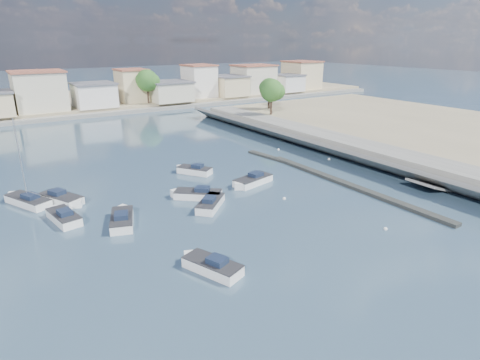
# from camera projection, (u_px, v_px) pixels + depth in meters

# --- Properties ---
(ground) EXTENTS (400.00, 400.00, 0.00)m
(ground) POSITION_uv_depth(u_px,v_px,m) (179.00, 142.00, 65.88)
(ground) COLOR #2B4657
(ground) RESTS_ON ground
(seawall_walkway) EXTENTS (5.00, 90.00, 1.80)m
(seawall_walkway) POSITION_uv_depth(u_px,v_px,m) (390.00, 157.00, 53.87)
(seawall_walkway) COLOR slate
(seawall_walkway) RESTS_ON ground
(seawall_embankment) EXTENTS (49.65, 90.00, 2.90)m
(seawall_embankment) POSITION_uv_depth(u_px,v_px,m) (476.00, 137.00, 65.08)
(seawall_embankment) COLOR slate
(seawall_embankment) RESTS_ON ground
(breakwater) EXTENTS (2.00, 31.02, 0.35)m
(breakwater) POSITION_uv_depth(u_px,v_px,m) (330.00, 178.00, 47.85)
(breakwater) COLOR black
(breakwater) RESTS_ON ground
(far_shore_land) EXTENTS (160.00, 40.00, 1.40)m
(far_shore_land) POSITION_uv_depth(u_px,v_px,m) (95.00, 100.00, 106.68)
(far_shore_land) COLOR gray
(far_shore_land) RESTS_ON ground
(far_shore_quay) EXTENTS (160.00, 2.50, 0.80)m
(far_shore_quay) POSITION_uv_depth(u_px,v_px,m) (120.00, 112.00, 90.21)
(far_shore_quay) COLOR slate
(far_shore_quay) RESTS_ON ground
(far_town) EXTENTS (113.01, 12.80, 8.35)m
(far_town) POSITION_uv_depth(u_px,v_px,m) (154.00, 87.00, 98.94)
(far_town) COLOR beige
(far_town) RESTS_ON far_shore_land
(shore_trees) EXTENTS (74.56, 38.32, 7.92)m
(shore_trees) POSITION_uv_depth(u_px,v_px,m) (158.00, 85.00, 90.34)
(shore_trees) COLOR #38281E
(shore_trees) RESTS_ON ground
(motorboat_a) EXTENTS (3.25, 4.97, 1.48)m
(motorboat_a) POSITION_uv_depth(u_px,v_px,m) (210.00, 266.00, 28.87)
(motorboat_a) COLOR white
(motorboat_a) RESTS_ON ground
(motorboat_b) EXTENTS (3.37, 5.28, 1.48)m
(motorboat_b) POSITION_uv_depth(u_px,v_px,m) (122.00, 219.00, 36.43)
(motorboat_b) COLOR white
(motorboat_b) RESTS_ON ground
(motorboat_c) EXTENTS (4.92, 4.59, 1.48)m
(motorboat_c) POSITION_uv_depth(u_px,v_px,m) (196.00, 195.00, 42.18)
(motorboat_c) COLOR white
(motorboat_c) RESTS_ON ground
(motorboat_d) EXTENTS (5.56, 3.06, 1.48)m
(motorboat_d) POSITION_uv_depth(u_px,v_px,m) (251.00, 181.00, 46.15)
(motorboat_d) COLOR white
(motorboat_d) RESTS_ON ground
(motorboat_e) EXTENTS (2.49, 5.06, 1.48)m
(motorboat_e) POSITION_uv_depth(u_px,v_px,m) (63.00, 217.00, 36.89)
(motorboat_e) COLOR white
(motorboat_e) RESTS_ON ground
(motorboat_f) EXTENTS (3.76, 4.48, 1.48)m
(motorboat_f) POSITION_uv_depth(u_px,v_px,m) (193.00, 170.00, 50.02)
(motorboat_f) COLOR white
(motorboat_f) RESTS_ON ground
(motorboat_g) EXTENTS (3.91, 5.31, 1.48)m
(motorboat_g) POSITION_uv_depth(u_px,v_px,m) (63.00, 199.00, 40.89)
(motorboat_g) COLOR white
(motorboat_g) RESTS_ON ground
(motorboat_h) EXTENTS (4.45, 4.36, 1.48)m
(motorboat_h) POSITION_uv_depth(u_px,v_px,m) (211.00, 203.00, 39.98)
(motorboat_h) COLOR white
(motorboat_h) RESTS_ON ground
(sailboat) EXTENTS (3.97, 5.78, 9.00)m
(sailboat) POSITION_uv_depth(u_px,v_px,m) (27.00, 200.00, 40.57)
(sailboat) COLOR white
(sailboat) RESTS_ON ground
(mooring_buoys) EXTENTS (19.35, 26.79, 0.35)m
(mooring_buoys) POSITION_uv_depth(u_px,v_px,m) (307.00, 182.00, 47.03)
(mooring_buoys) COLOR white
(mooring_buoys) RESTS_ON ground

